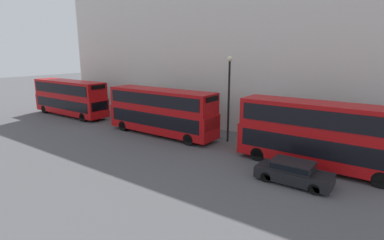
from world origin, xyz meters
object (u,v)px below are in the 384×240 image
object	(u,v)px
pedestrian	(215,130)
car_dark_sedan	(293,172)
bus_second_in_queue	(161,110)
bus_third_in_queue	(70,96)
bus_leading	(320,133)

from	to	relation	value
pedestrian	car_dark_sedan	bearing A→B (deg)	-122.08
bus_second_in_queue	bus_third_in_queue	bearing A→B (deg)	90.00
bus_leading	bus_second_in_queue	size ratio (longest dim) A/B	0.96
car_dark_sedan	pedestrian	distance (m)	10.47
bus_leading	car_dark_sedan	size ratio (longest dim) A/B	2.49
car_dark_sedan	bus_second_in_queue	bearing A→B (deg)	75.75
bus_leading	bus_third_in_queue	size ratio (longest dim) A/B	0.95
bus_second_in_queue	bus_third_in_queue	world-z (taller)	bus_second_in_queue
bus_leading	bus_second_in_queue	bearing A→B (deg)	90.00
bus_third_in_queue	pedestrian	distance (m)	19.36
car_dark_sedan	bus_third_in_queue	bearing A→B (deg)	83.09
pedestrian	bus_leading	bearing A→B (deg)	-102.93
bus_second_in_queue	pedestrian	world-z (taller)	bus_second_in_queue
bus_leading	pedestrian	size ratio (longest dim) A/B	6.77
bus_third_in_queue	car_dark_sedan	size ratio (longest dim) A/B	2.63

